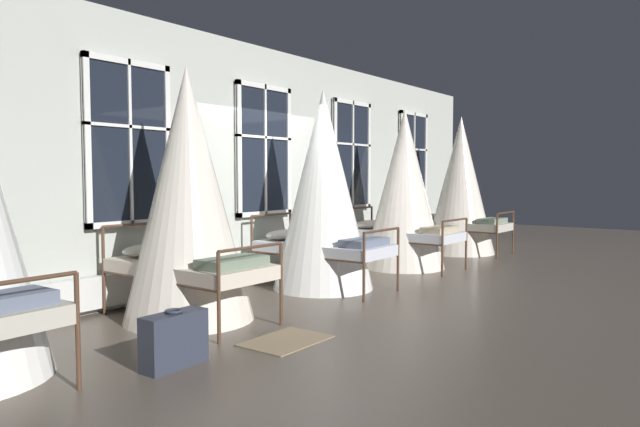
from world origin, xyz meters
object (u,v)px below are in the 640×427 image
cot_third (323,193)px  cot_fifth (460,187)px  cot_second (188,198)px  cot_fourth (404,191)px  suitcase_dark (174,340)px

cot_third → cot_fifth: 4.64m
cot_second → cot_fifth: cot_fifth is taller
cot_fourth → cot_fifth: cot_fifth is taller
cot_third → suitcase_dark: (-3.37, -1.04, -1.09)m
cot_third → cot_fourth: size_ratio=1.02×
cot_fourth → suitcase_dark: size_ratio=4.73×
cot_second → cot_fourth: bearing=-90.4°
cot_second → cot_fourth: size_ratio=1.01×
cot_fourth → cot_second: bearing=90.5°
cot_second → cot_fourth: cot_second is taller
cot_fifth → cot_third: bearing=91.0°
cot_second → cot_third: bearing=-91.6°
cot_fifth → suitcase_dark: bearing=98.2°
cot_third → cot_fifth: bearing=-90.3°
cot_third → cot_second: bearing=87.2°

